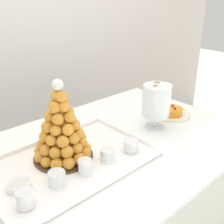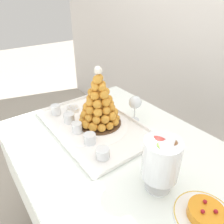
{
  "view_description": "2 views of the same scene",
  "coord_description": "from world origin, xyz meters",
  "px_view_note": "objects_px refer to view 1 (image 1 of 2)",
  "views": [
    {
      "loc": [
        -0.77,
        -0.82,
        1.44
      ],
      "look_at": [
        -0.02,
        -0.0,
        0.95
      ],
      "focal_mm": 44.76,
      "sensor_mm": 36.0,
      "label": 1
    },
    {
      "loc": [
        0.59,
        -0.51,
        1.47
      ],
      "look_at": [
        -0.12,
        0.02,
        0.95
      ],
      "focal_mm": 33.58,
      "sensor_mm": 36.0,
      "label": 2
    }
  ],
  "objects_px": {
    "serving_tray": "(70,162)",
    "creme_brulee_ramekin": "(19,185)",
    "dessert_cup_centre": "(85,167)",
    "wine_glass": "(55,114)",
    "macaron_goblet": "(156,101)",
    "fruit_tart_plate": "(171,112)",
    "dessert_cup_mid_right": "(108,155)",
    "croquembouche": "(62,130)",
    "dessert_cup_mid_left": "(57,179)",
    "dessert_cup_right": "(131,146)",
    "dessert_cup_left": "(25,199)"
  },
  "relations": [
    {
      "from": "fruit_tart_plate",
      "to": "dessert_cup_mid_right",
      "type": "bearing_deg",
      "value": -169.51
    },
    {
      "from": "croquembouche",
      "to": "dessert_cup_right",
      "type": "bearing_deg",
      "value": -31.51
    },
    {
      "from": "dessert_cup_mid_left",
      "to": "dessert_cup_mid_right",
      "type": "xyz_separation_m",
      "value": [
        0.23,
        -0.01,
        -0.0
      ]
    },
    {
      "from": "dessert_cup_right",
      "to": "macaron_goblet",
      "type": "distance_m",
      "value": 0.29
    },
    {
      "from": "serving_tray",
      "to": "creme_brulee_ramekin",
      "type": "bearing_deg",
      "value": -176.47
    },
    {
      "from": "dessert_cup_left",
      "to": "dessert_cup_centre",
      "type": "distance_m",
      "value": 0.25
    },
    {
      "from": "dessert_cup_left",
      "to": "creme_brulee_ramekin",
      "type": "xyz_separation_m",
      "value": [
        0.03,
        0.1,
        -0.01
      ]
    },
    {
      "from": "croquembouche",
      "to": "dessert_cup_centre",
      "type": "relative_size",
      "value": 5.9
    },
    {
      "from": "dessert_cup_mid_left",
      "to": "dessert_cup_left",
      "type": "bearing_deg",
      "value": -170.63
    },
    {
      "from": "serving_tray",
      "to": "croquembouche",
      "type": "bearing_deg",
      "value": 90.27
    },
    {
      "from": "creme_brulee_ramekin",
      "to": "fruit_tart_plate",
      "type": "height_order",
      "value": "fruit_tart_plate"
    },
    {
      "from": "serving_tray",
      "to": "croquembouche",
      "type": "distance_m",
      "value": 0.14
    },
    {
      "from": "creme_brulee_ramekin",
      "to": "wine_glass",
      "type": "relative_size",
      "value": 0.55
    },
    {
      "from": "dessert_cup_centre",
      "to": "serving_tray",
      "type": "bearing_deg",
      "value": 90.1
    },
    {
      "from": "serving_tray",
      "to": "fruit_tart_plate",
      "type": "distance_m",
      "value": 0.69
    },
    {
      "from": "fruit_tart_plate",
      "to": "dessert_cup_right",
      "type": "bearing_deg",
      "value": -165.66
    },
    {
      "from": "dessert_cup_mid_left",
      "to": "macaron_goblet",
      "type": "height_order",
      "value": "macaron_goblet"
    },
    {
      "from": "dessert_cup_right",
      "to": "creme_brulee_ramekin",
      "type": "relative_size",
      "value": 0.74
    },
    {
      "from": "croquembouche",
      "to": "dessert_cup_mid_right",
      "type": "bearing_deg",
      "value": -49.42
    },
    {
      "from": "dessert_cup_left",
      "to": "fruit_tart_plate",
      "type": "distance_m",
      "value": 0.94
    },
    {
      "from": "fruit_tart_plate",
      "to": "dessert_cup_centre",
      "type": "bearing_deg",
      "value": -170.81
    },
    {
      "from": "dessert_cup_right",
      "to": "macaron_goblet",
      "type": "relative_size",
      "value": 0.26
    },
    {
      "from": "dessert_cup_right",
      "to": "serving_tray",
      "type": "bearing_deg",
      "value": 156.42
    },
    {
      "from": "creme_brulee_ramekin",
      "to": "dessert_cup_centre",
      "type": "bearing_deg",
      "value": -21.9
    },
    {
      "from": "dessert_cup_centre",
      "to": "dessert_cup_mid_right",
      "type": "distance_m",
      "value": 0.12
    },
    {
      "from": "croquembouche",
      "to": "creme_brulee_ramekin",
      "type": "distance_m",
      "value": 0.26
    },
    {
      "from": "dessert_cup_mid_left",
      "to": "dessert_cup_right",
      "type": "xyz_separation_m",
      "value": [
        0.36,
        -0.02,
        -0.0
      ]
    },
    {
      "from": "dessert_cup_left",
      "to": "macaron_goblet",
      "type": "height_order",
      "value": "macaron_goblet"
    },
    {
      "from": "dessert_cup_mid_left",
      "to": "dessert_cup_centre",
      "type": "bearing_deg",
      "value": -6.13
    },
    {
      "from": "dessert_cup_mid_right",
      "to": "creme_brulee_ramekin",
      "type": "xyz_separation_m",
      "value": [
        -0.34,
        0.08,
        -0.01
      ]
    },
    {
      "from": "wine_glass",
      "to": "dessert_cup_right",
      "type": "bearing_deg",
      "value": -64.98
    },
    {
      "from": "fruit_tart_plate",
      "to": "serving_tray",
      "type": "bearing_deg",
      "value": -179.32
    },
    {
      "from": "serving_tray",
      "to": "croquembouche",
      "type": "relative_size",
      "value": 1.98
    },
    {
      "from": "dessert_cup_centre",
      "to": "wine_glass",
      "type": "bearing_deg",
      "value": 75.78
    },
    {
      "from": "dessert_cup_mid_right",
      "to": "fruit_tart_plate",
      "type": "bearing_deg",
      "value": 10.49
    },
    {
      "from": "serving_tray",
      "to": "dessert_cup_mid_left",
      "type": "distance_m",
      "value": 0.15
    },
    {
      "from": "fruit_tart_plate",
      "to": "wine_glass",
      "type": "height_order",
      "value": "wine_glass"
    },
    {
      "from": "croquembouche",
      "to": "macaron_goblet",
      "type": "relative_size",
      "value": 1.37
    },
    {
      "from": "dessert_cup_centre",
      "to": "fruit_tart_plate",
      "type": "relative_size",
      "value": 0.27
    },
    {
      "from": "croquembouche",
      "to": "fruit_tart_plate",
      "type": "relative_size",
      "value": 1.57
    },
    {
      "from": "dessert_cup_mid_right",
      "to": "creme_brulee_ramekin",
      "type": "relative_size",
      "value": 0.71
    },
    {
      "from": "dessert_cup_mid_left",
      "to": "creme_brulee_ramekin",
      "type": "height_order",
      "value": "dessert_cup_mid_left"
    },
    {
      "from": "dessert_cup_right",
      "to": "croquembouche",
      "type": "bearing_deg",
      "value": 148.49
    },
    {
      "from": "serving_tray",
      "to": "dessert_cup_mid_right",
      "type": "relative_size",
      "value": 10.98
    },
    {
      "from": "macaron_goblet",
      "to": "dessert_cup_mid_right",
      "type": "bearing_deg",
      "value": -169.45
    },
    {
      "from": "serving_tray",
      "to": "creme_brulee_ramekin",
      "type": "relative_size",
      "value": 7.82
    },
    {
      "from": "dessert_cup_mid_right",
      "to": "macaron_goblet",
      "type": "relative_size",
      "value": 0.25
    },
    {
      "from": "dessert_cup_centre",
      "to": "wine_glass",
      "type": "relative_size",
      "value": 0.37
    },
    {
      "from": "macaron_goblet",
      "to": "fruit_tart_plate",
      "type": "bearing_deg",
      "value": 10.36
    },
    {
      "from": "macaron_goblet",
      "to": "wine_glass",
      "type": "xyz_separation_m",
      "value": [
        -0.42,
        0.26,
        -0.03
      ]
    }
  ]
}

